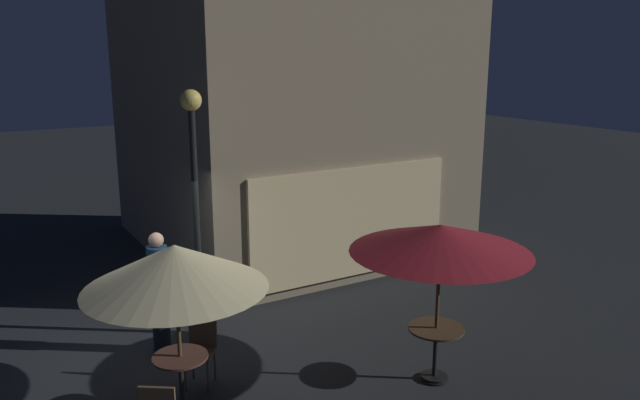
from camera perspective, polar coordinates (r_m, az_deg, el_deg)
The scene contains 9 objects.
ground_plane at distance 9.80m, azimuth -14.17°, elevation -13.92°, with size 60.00×60.00×0.00m, color #24272A.
cafe_building at distance 12.91m, azimuth -5.45°, elevation 11.86°, with size 6.11×6.62×8.19m.
street_lamp_near_corner at distance 9.70m, azimuth -11.31°, elevation 2.96°, with size 0.32×0.32×3.87m.
cafe_table_0 at distance 8.94m, azimuth 10.40°, elevation -12.42°, with size 0.76×0.76×0.77m.
cafe_table_1 at distance 8.25m, azimuth -12.44°, elevation -15.02°, with size 0.68×0.68×0.78m.
patio_umbrella_0 at distance 8.41m, azimuth 10.82°, elevation -3.48°, with size 2.40×2.40×2.22m.
patio_umbrella_1 at distance 7.70m, azimuth -12.96°, elevation -5.94°, with size 2.22×2.22×2.21m.
cafe_chair_1 at distance 8.89m, azimuth -10.68°, elevation -12.58°, with size 0.55×0.55×0.96m.
patron_standing_0 at distance 9.72m, azimuth -14.31°, elevation -7.97°, with size 0.31×0.31×1.86m.
Camera 1 is at (-2.34, -8.42, 4.45)m, focal length 35.45 mm.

